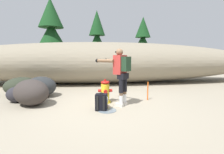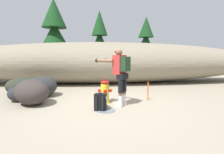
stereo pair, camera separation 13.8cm
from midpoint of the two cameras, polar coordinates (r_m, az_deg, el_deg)
The scene contains 14 objects.
ground_plane at distance 5.04m, azimuth -2.26°, elevation -9.58°, with size 56.00×56.00×0.04m, color gray.
dirt_embankment at distance 9.03m, azimuth -3.97°, elevation 4.83°, with size 17.61×3.20×2.13m, color gray.
fire_hydrant at distance 5.21m, azimuth -3.05°, elevation -5.01°, with size 0.43×0.38×0.73m.
hydrant_water_jet at distance 4.72m, azimuth -2.70°, elevation -8.90°, with size 0.48×0.87×0.49m.
utility_worker at distance 4.81m, azimuth 1.99°, elevation 2.37°, with size 0.99×0.92×1.63m.
spare_backpack at distance 4.54m, azimuth -4.45°, elevation -8.39°, with size 0.34×0.33×0.47m.
boulder_large at distance 7.09m, azimuth -28.53°, elevation -2.68°, with size 1.17×1.12×0.65m, color #292F22.
boulder_mid at distance 5.51m, azimuth -26.02°, elevation -4.61°, with size 1.16×0.90×0.75m, color #36302D.
boulder_small at distance 6.07m, azimuth -29.67°, elevation -5.09°, with size 0.67×0.52×0.48m, color #29272D.
boulder_outlier at distance 6.48m, azimuth -23.23°, elevation -2.98°, with size 1.02×1.00×0.71m, color #282A2C.
pine_tree_far_left at distance 14.61m, azimuth -19.89°, elevation 13.80°, with size 2.94×2.94×5.85m.
pine_tree_left at distance 12.84m, azimuth -5.33°, elevation 12.31°, with size 1.81×1.81×4.68m.
pine_tree_center at distance 16.25m, azimuth 10.00°, elevation 11.79°, with size 2.15×2.15×4.93m.
survey_stake at distance 5.62m, azimuth 11.18°, elevation -4.58°, with size 0.04×0.04×0.60m, color #E55914.
Camera 1 is at (-0.36, -4.81, 1.43)m, focal length 27.35 mm.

